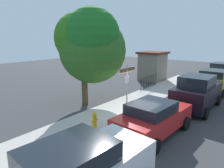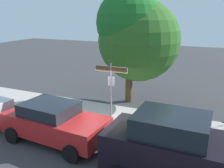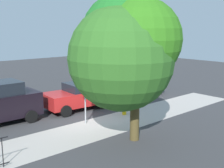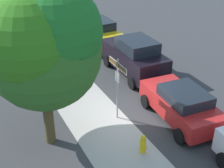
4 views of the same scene
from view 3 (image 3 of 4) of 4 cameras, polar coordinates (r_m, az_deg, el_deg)
The scene contains 7 objects.
ground_plane at distance 15.11m, azimuth -5.73°, elevation -7.23°, with size 60.00×60.00×0.00m, color #38383A.
sidewalk_strip at distance 13.05m, azimuth -9.60°, elevation -10.31°, with size 24.00×2.60×0.00m, color #B1A8A0.
street_sign at distance 14.22m, azimuth -5.34°, elevation 0.03°, with size 1.52×0.07×2.83m.
shade_tree at distance 11.69m, azimuth 2.73°, elevation 7.12°, with size 4.28×4.31×6.13m.
car_white at distance 20.40m, azimuth 4.34°, elevation 0.23°, with size 4.64×2.32×1.80m.
car_red at distance 17.13m, azimuth -6.24°, elevation -2.24°, with size 4.28×2.25×1.56m.
fire_hydrant at distance 16.00m, azimuth 2.42°, elevation -4.70°, with size 0.42×0.22×0.78m.
Camera 3 is at (8.31, 11.71, 4.71)m, focal length 46.54 mm.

